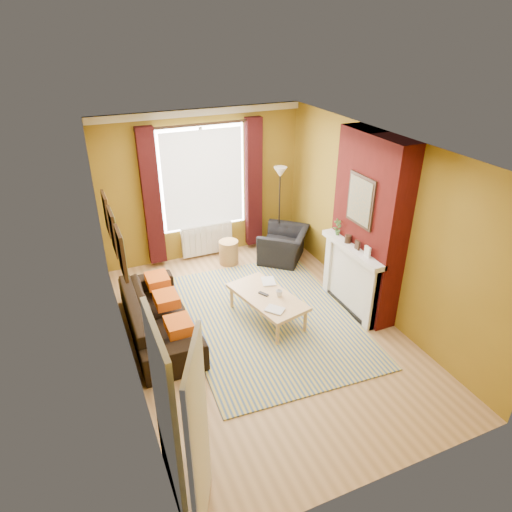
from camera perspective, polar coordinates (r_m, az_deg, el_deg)
name	(u,v)px	position (r m, az deg, el deg)	size (l,w,h in m)	color
ground	(263,330)	(6.97, 0.83, -9.28)	(5.50, 5.50, 0.00)	olive
room_walls	(294,233)	(6.71, 4.82, 2.84)	(3.82, 5.54, 2.83)	olive
striped_rug	(268,318)	(7.22, 1.53, -7.71)	(2.68, 3.59, 0.02)	#2F4D83
sofa	(159,315)	(6.88, -12.02, -7.26)	(2.19, 0.85, 0.64)	black
armchair	(284,245)	(8.76, 3.49, 1.39)	(0.95, 0.83, 0.62)	black
coffee_table	(267,298)	(6.98, 1.40, -5.27)	(0.93, 1.43, 0.44)	tan
wicker_stool	(229,252)	(8.67, -3.42, 0.49)	(0.38, 0.38, 0.46)	#9E7544
floor_lamp	(280,186)	(8.71, 3.01, 8.74)	(0.33, 0.33, 1.72)	black
book_a	(272,313)	(6.55, 2.01, -7.17)	(0.19, 0.26, 0.02)	#999999
book_b	(262,282)	(7.28, 0.74, -3.25)	(0.21, 0.28, 0.02)	#999999
mug	(279,293)	(6.93, 2.92, -4.68)	(0.10, 0.10, 0.09)	#999999
tv_remote	(263,294)	(6.97, 0.93, -4.76)	(0.13, 0.17, 0.02)	black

